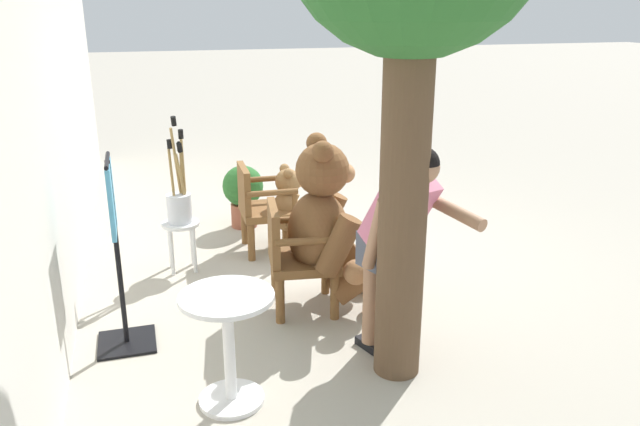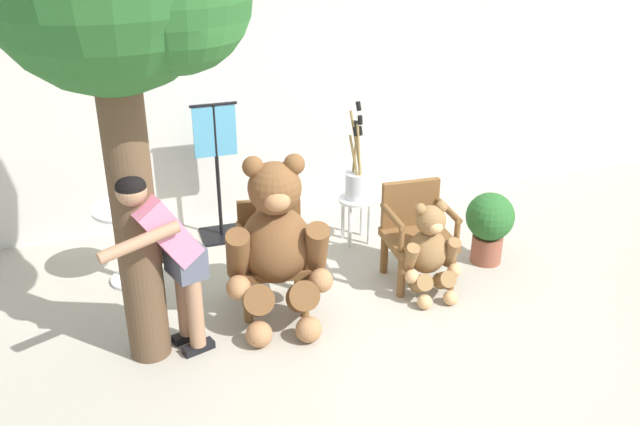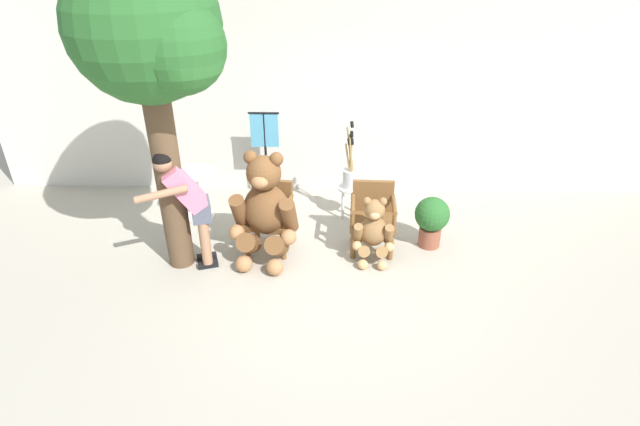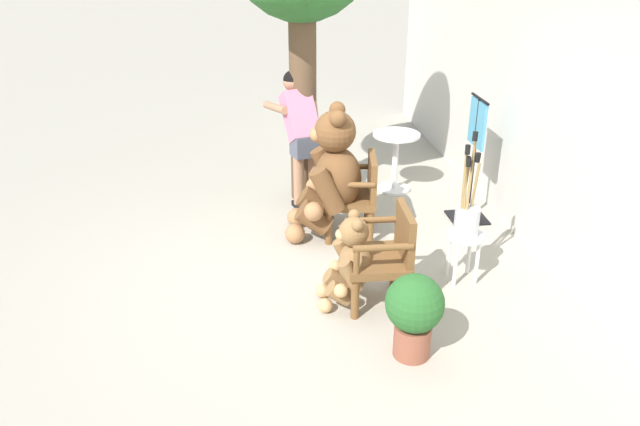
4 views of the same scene
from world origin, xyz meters
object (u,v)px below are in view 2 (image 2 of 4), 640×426
teddy_bear_large (277,244)px  teddy_bear_small (430,251)px  wooden_chair_left (272,253)px  clothing_display_stand (217,169)px  white_stool (356,208)px  brush_bucket (357,179)px  potted_plant (489,223)px  wooden_chair_right (416,231)px  round_side_table (128,235)px  person_visitor (167,246)px

teddy_bear_large → teddy_bear_small: bearing=-1.4°
teddy_bear_small → wooden_chair_left: bearing=167.5°
teddy_bear_small → clothing_display_stand: 2.20m
white_stool → clothing_display_stand: (-1.23, 0.51, 0.36)m
teddy_bear_large → brush_bucket: brush_bucket is taller
wooden_chair_left → potted_plant: bearing=1.5°
wooden_chair_right → white_stool: (-0.26, 0.80, -0.11)m
wooden_chair_right → round_side_table: wooden_chair_right is taller
wooden_chair_right → brush_bucket: bearing=108.0°
white_stool → teddy_bear_small: bearing=-76.9°
teddy_bear_small → person_visitor: bearing=-175.3°
teddy_bear_small → teddy_bear_large: bearing=178.6°
wooden_chair_left → brush_bucket: 1.32m
person_visitor → brush_bucket: (1.90, 1.26, -0.25)m
teddy_bear_small → potted_plant: 0.83m
wooden_chair_right → round_side_table: size_ratio=1.19×
teddy_bear_small → round_side_table: teddy_bear_small is taller
teddy_bear_small → brush_bucket: brush_bucket is taller
wooden_chair_left → teddy_bear_small: size_ratio=1.02×
white_stool → potted_plant: size_ratio=0.68×
wooden_chair_left → clothing_display_stand: bearing=98.5°
teddy_bear_large → clothing_display_stand: teddy_bear_large is taller
brush_bucket → round_side_table: (-2.13, -0.10, -0.21)m
wooden_chair_left → teddy_bear_large: size_ratio=0.62×
teddy_bear_large → round_side_table: 1.46m
teddy_bear_small → person_visitor: size_ratio=0.56×
white_stool → round_side_table: (-2.13, -0.10, 0.09)m
wooden_chair_right → white_stool: 0.85m
brush_bucket → potted_plant: 1.28m
potted_plant → clothing_display_stand: clothing_display_stand is taller
wooden_chair_right → wooden_chair_left: bearing=-180.0°
brush_bucket → white_stool: bearing=63.2°
teddy_bear_small → person_visitor: (-2.15, -0.18, 0.49)m
white_stool → round_side_table: round_side_table is taller
teddy_bear_large → potted_plant: 2.11m
potted_plant → wooden_chair_left: bearing=-178.5°
wooden_chair_left → brush_bucket: size_ratio=0.90×
white_stool → brush_bucket: (-0.00, -0.00, 0.30)m
wooden_chair_right → potted_plant: 0.76m
wooden_chair_right → brush_bucket: size_ratio=0.90×
wooden_chair_left → round_side_table: bearing=147.6°
white_stool → brush_bucket: brush_bucket is taller
teddy_bear_large → person_visitor: person_visitor is taller
wooden_chair_right → clothing_display_stand: 2.00m
teddy_bear_large → wooden_chair_left: bearing=85.6°
clothing_display_stand → teddy_bear_small: bearing=-47.1°
teddy_bear_large → white_stool: bearing=45.0°
wooden_chair_left → white_stool: 1.31m
white_stool → person_visitor: bearing=-146.3°
wooden_chair_right → teddy_bear_small: 0.29m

